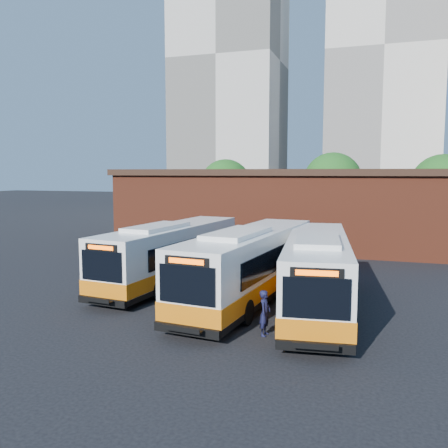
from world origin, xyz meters
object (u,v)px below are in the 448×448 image
(bus_midwest, at_px, (171,256))
(bus_east, at_px, (317,274))
(transit_worker, at_px, (265,313))
(bus_mideast, at_px, (250,267))

(bus_midwest, height_order, bus_east, bus_east)
(bus_east, bearing_deg, transit_worker, -115.09)
(bus_mideast, distance_m, bus_east, 3.27)
(bus_mideast, relative_size, transit_worker, 7.62)
(bus_mideast, height_order, bus_east, bus_mideast)
(bus_midwest, xyz_separation_m, bus_east, (8.35, -2.49, 0.03))
(bus_mideast, relative_size, bus_east, 1.03)
(bus_east, xyz_separation_m, transit_worker, (-1.40, -4.26, -0.71))
(bus_mideast, distance_m, transit_worker, 5.01)
(bus_east, bearing_deg, bus_mideast, 167.14)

